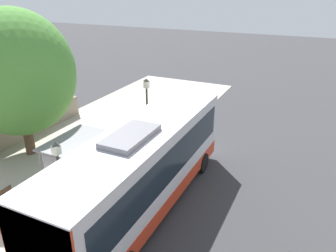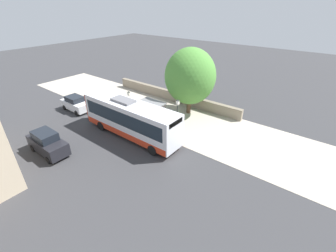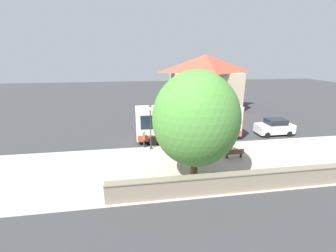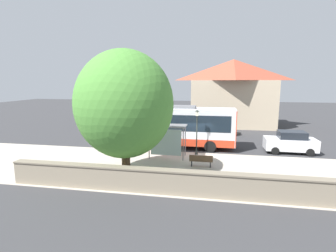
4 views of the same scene
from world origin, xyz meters
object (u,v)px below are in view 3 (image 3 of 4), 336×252
Objects in this scene: bus_shelter at (199,131)px; bench at (234,153)px; street_lamp_near at (150,123)px; pedestrian at (144,138)px; shade_tree at (196,119)px; parked_car_behind_bus at (274,127)px; parked_car_far_lane at (204,113)px; street_lamp_far at (217,124)px; bus at (189,122)px.

bus_shelter reaches higher than bench.
bus_shelter is at bearing 57.67° from bench.
street_lamp_near is at bearing 66.10° from bench.
shade_tree is (-6.65, -3.29, 3.63)m from pedestrian.
parked_car_behind_bus is 9.28m from parked_car_far_lane.
parked_car_behind_bus is at bearing -137.33° from parked_car_far_lane.
street_lamp_far is 0.47× the size of shade_tree.
parked_car_far_lane is (12.03, -0.91, 0.55)m from bench.
street_lamp_near is at bearing 137.81° from parked_car_far_lane.
parked_car_behind_bus reaches higher than pedestrian.
street_lamp_near reaches higher than pedestrian.
bench is (-5.29, -2.90, -1.51)m from bus.
shade_tree is at bearing 160.16° from parked_car_far_lane.
street_lamp_near reaches higher than street_lamp_far.
bus is 2.53× the size of street_lamp_near.
street_lamp_far is 9.09m from parked_car_far_lane.
street_lamp_near is 0.56× the size of shade_tree.
bus is at bearing -63.30° from street_lamp_near.
bus_shelter is at bearing -111.31° from pedestrian.
pedestrian is 15.06m from parked_car_behind_bus.
street_lamp_far reaches higher than pedestrian.
street_lamp_near reaches higher than bench.
pedestrian reaches higher than bench.
street_lamp_near is at bearing 72.08° from bus_shelter.
shade_tree is at bearing 147.13° from street_lamp_far.
bench is at bearing -115.46° from pedestrian.
street_lamp_far is 7.62m from shade_tree.
bus_shelter is 10.98m from parked_car_far_lane.
pedestrian is at bearing 26.36° from shade_tree.
street_lamp_far is 8.14m from parked_car_behind_bus.
shade_tree is at bearing 124.86° from parked_car_behind_bus.
bus reaches higher than parked_car_behind_bus.
parked_car_behind_bus reaches higher than bench.
shade_tree is at bearing 169.05° from bus.
bench is at bearing -151.27° from bus.
shade_tree reaches higher than street_lamp_far.
bench is 6.78m from shade_tree.
pedestrian is 8.63m from bench.
shade_tree is at bearing 159.74° from bus_shelter.
street_lamp_near reaches higher than bus.
bench is at bearing 125.85° from parked_car_behind_bus.
bus_shelter is at bearing 122.36° from street_lamp_far.
bus reaches higher than bench.
pedestrian is 12.04m from parked_car_far_lane.
bus is at bearing 47.45° from street_lamp_far.
street_lamp_near is at bearing 98.12° from parked_car_behind_bus.
bus is 3.77× the size of bus_shelter.
shade_tree is (-2.94, 4.49, 4.14)m from bench.
bus_shelter is at bearing -177.76° from bus.
parked_car_far_lane is at bearing 42.67° from parked_car_behind_bus.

